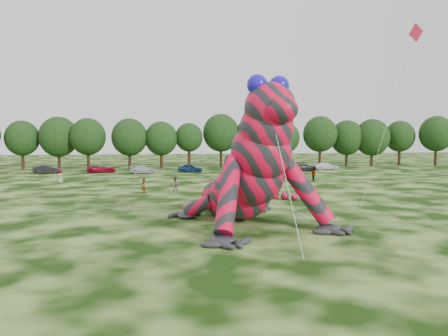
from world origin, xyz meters
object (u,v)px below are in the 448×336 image
at_px(tree_13, 320,142).
at_px(car_7, 326,166).
at_px(spectator_0, 143,186).
at_px(car_4, 190,168).
at_px(tree_11, 253,142).
at_px(spectator_1, 176,184).
at_px(tree_9, 189,146).
at_px(spectator_3, 314,175).
at_px(tree_8, 161,145).
at_px(spectator_2, 298,177).
at_px(tree_7, 130,144).
at_px(tree_5, 59,143).
at_px(tree_14, 347,143).
at_px(car_5, 237,168).
at_px(flying_kite, 412,47).
at_px(car_3, 143,170).
at_px(spectator_4, 60,176).
at_px(tree_17, 436,141).
at_px(tree_12, 284,144).
at_px(car_6, 302,167).
at_px(tree_16, 400,143).
at_px(inflatable_gecko, 234,151).
at_px(tree_4, 22,145).
at_px(car_2, 102,169).
at_px(tree_15, 372,143).
at_px(tree_6, 88,144).
at_px(tree_10, 221,141).

relative_size(tree_13, car_7, 2.20).
relative_size(tree_13, spectator_0, 6.12).
height_order(tree_13, car_4, tree_13).
bearing_deg(tree_11, spectator_1, -115.15).
bearing_deg(spectator_0, tree_9, -162.87).
relative_size(spectator_1, spectator_3, 0.90).
xyz_separation_m(tree_8, spectator_2, (18.05, -27.44, -3.64)).
distance_m(tree_7, spectator_2, 36.47).
xyz_separation_m(tree_5, tree_9, (24.19, -1.09, -0.56)).
height_order(tree_5, tree_14, tree_5).
relative_size(tree_7, car_5, 2.32).
bearing_deg(tree_14, flying_kite, -109.24).
height_order(tree_5, car_5, tree_5).
height_order(car_3, spectator_2, spectator_2).
xyz_separation_m(spectator_2, spectator_4, (-31.30, 4.04, 0.09)).
height_order(tree_8, tree_17, tree_17).
distance_m(tree_12, car_6, 10.53).
xyz_separation_m(flying_kite, tree_9, (-13.57, 52.55, -8.74)).
bearing_deg(tree_17, tree_5, 178.65).
height_order(tree_7, car_3, tree_7).
relative_size(flying_kite, tree_17, 1.47).
xyz_separation_m(tree_16, spectator_3, (-28.61, -27.46, -3.81)).
height_order(tree_9, tree_12, tree_12).
distance_m(tree_14, car_6, 17.33).
relative_size(tree_5, spectator_1, 6.15).
distance_m(tree_14, car_3, 42.56).
xyz_separation_m(inflatable_gecko, spectator_0, (-7.50, 15.41, -4.35)).
bearing_deg(tree_8, tree_11, 3.84).
xyz_separation_m(car_6, spectator_2, (-6.68, -18.37, 0.11)).
distance_m(flying_kite, spectator_0, 29.51).
distance_m(tree_4, tree_7, 19.65).
height_order(tree_16, car_2, tree_16).
xyz_separation_m(car_5, spectator_3, (8.14, -15.21, 0.21)).
xyz_separation_m(car_7, spectator_1, (-28.21, -26.52, 0.13)).
bearing_deg(tree_15, car_7, -148.36).
bearing_deg(tree_9, tree_6, -177.97).
bearing_deg(car_3, tree_14, -75.83).
relative_size(inflatable_gecko, tree_10, 1.97).
relative_size(tree_11, spectator_0, 6.09).
bearing_deg(car_5, tree_13, -56.17).
relative_size(inflatable_gecko, tree_8, 2.32).
bearing_deg(car_7, inflatable_gecko, 154.55).
distance_m(tree_5, tree_7, 13.15).
height_order(tree_13, car_6, tree_13).
height_order(tree_14, car_7, tree_14).
bearing_deg(tree_10, tree_17, -2.46).
distance_m(tree_6, car_7, 43.91).
relative_size(tree_5, car_7, 2.13).
distance_m(tree_8, tree_11, 18.05).
distance_m(tree_10, tree_12, 12.67).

